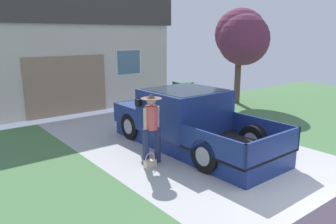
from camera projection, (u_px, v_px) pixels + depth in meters
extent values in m
cube|color=#B0B0AF|center=(175.00, 143.00, 9.63)|extent=(5.20, 9.00, 0.06)
cube|color=#497644|center=(323.00, 105.00, 14.78)|extent=(12.00, 9.00, 0.06)
cube|color=navy|center=(193.00, 141.00, 9.10)|extent=(1.93, 5.17, 0.42)
cube|color=navy|center=(184.00, 110.00, 9.19)|extent=(2.03, 1.95, 1.18)
cube|color=#1E2833|center=(185.00, 98.00, 9.11)|extent=(1.79, 1.80, 0.49)
cube|color=navy|center=(151.00, 111.00, 10.45)|extent=(2.02, 1.28, 0.58)
cube|color=black|center=(238.00, 147.00, 7.84)|extent=(2.03, 2.00, 0.06)
cube|color=navy|center=(210.00, 146.00, 7.19)|extent=(0.09, 1.97, 0.58)
cube|color=navy|center=(263.00, 130.00, 8.38)|extent=(0.09, 1.97, 0.58)
cube|color=navy|center=(274.00, 148.00, 7.06)|extent=(2.00, 0.09, 0.58)
cube|color=black|center=(138.00, 103.00, 8.96)|extent=(0.10, 0.18, 0.20)
cylinder|color=black|center=(132.00, 126.00, 9.85)|extent=(0.27, 0.80, 0.80)
cylinder|color=#9E9EA3|center=(132.00, 126.00, 9.85)|extent=(0.29, 0.44, 0.44)
cylinder|color=black|center=(176.00, 117.00, 10.92)|extent=(0.27, 0.80, 0.80)
cylinder|color=#9E9EA3|center=(176.00, 117.00, 10.92)|extent=(0.29, 0.44, 0.44)
cylinder|color=black|center=(207.00, 155.00, 7.47)|extent=(0.27, 0.80, 0.80)
cylinder|color=#9E9EA3|center=(207.00, 155.00, 7.47)|extent=(0.29, 0.44, 0.44)
cylinder|color=black|center=(254.00, 140.00, 8.54)|extent=(0.27, 0.80, 0.80)
cylinder|color=#9E9EA3|center=(254.00, 140.00, 8.54)|extent=(0.29, 0.44, 0.44)
cylinder|color=navy|center=(146.00, 147.00, 7.86)|extent=(0.16, 0.16, 0.90)
cylinder|color=navy|center=(158.00, 145.00, 8.05)|extent=(0.16, 0.16, 0.90)
cylinder|color=#E55959|center=(151.00, 118.00, 7.79)|extent=(0.30, 0.30, 0.57)
cylinder|color=beige|center=(145.00, 120.00, 7.69)|extent=(0.09, 0.09, 0.57)
cylinder|color=beige|center=(158.00, 118.00, 7.89)|extent=(0.09, 0.09, 0.57)
sphere|color=beige|center=(151.00, 101.00, 7.69)|extent=(0.22, 0.22, 0.22)
cylinder|color=brown|center=(151.00, 99.00, 7.68)|extent=(0.51, 0.51, 0.01)
cone|color=brown|center=(151.00, 96.00, 7.67)|extent=(0.23, 0.23, 0.12)
cube|color=beige|center=(150.00, 164.00, 7.80)|extent=(0.29, 0.14, 0.18)
torus|color=beige|center=(150.00, 158.00, 7.76)|extent=(0.27, 0.02, 0.27)
cube|color=beige|center=(57.00, 64.00, 15.01)|extent=(8.55, 5.47, 3.47)
cube|color=#423D38|center=(53.00, 12.00, 14.48)|extent=(8.89, 5.69, 1.15)
cube|color=#93755B|center=(67.00, 86.00, 12.65)|extent=(3.19, 0.06, 2.28)
cube|color=slate|center=(129.00, 62.00, 14.15)|extent=(1.10, 0.05, 1.00)
cube|color=silver|center=(129.00, 62.00, 14.16)|extent=(1.23, 0.02, 1.12)
cylinder|color=brown|center=(238.00, 79.00, 14.90)|extent=(0.28, 0.28, 2.22)
sphere|color=#672E46|center=(240.00, 34.00, 14.59)|extent=(2.27, 2.27, 2.27)
sphere|color=#672E46|center=(244.00, 39.00, 14.22)|extent=(2.24, 2.24, 2.24)
cube|color=#286B38|center=(183.00, 95.00, 14.06)|extent=(0.58, 0.68, 0.92)
cube|color=#1C4A27|center=(183.00, 83.00, 13.94)|extent=(0.60, 0.71, 0.10)
cylinder|color=black|center=(183.00, 107.00, 13.82)|extent=(0.05, 0.18, 0.18)
cylinder|color=black|center=(191.00, 106.00, 14.09)|extent=(0.05, 0.18, 0.18)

